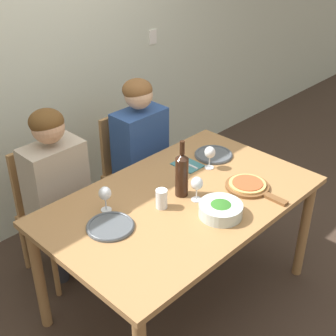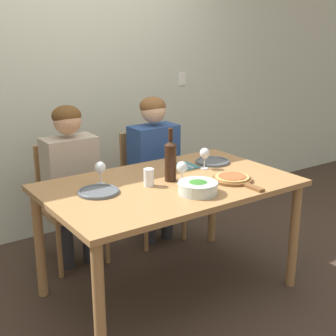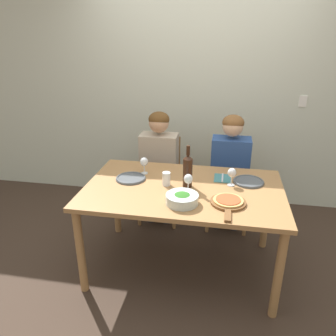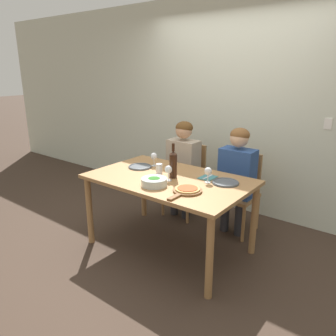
# 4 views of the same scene
# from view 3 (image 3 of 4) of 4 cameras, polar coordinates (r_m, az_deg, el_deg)

# --- Properties ---
(ground_plane) EXTENTS (40.00, 40.00, 0.00)m
(ground_plane) POSITION_cam_3_polar(r_m,az_deg,el_deg) (3.07, 2.43, -16.58)
(ground_plane) COLOR #3D2D23
(back_wall) EXTENTS (10.00, 0.06, 2.70)m
(back_wall) POSITION_cam_3_polar(r_m,az_deg,el_deg) (3.80, 5.77, 13.62)
(back_wall) COLOR beige
(back_wall) RESTS_ON ground
(dining_table) EXTENTS (1.59, 0.98, 0.78)m
(dining_table) POSITION_cam_3_polar(r_m,az_deg,el_deg) (2.69, 2.67, -5.06)
(dining_table) COLOR #9E7042
(dining_table) RESTS_ON ground
(chair_left) EXTENTS (0.42, 0.42, 0.90)m
(chair_left) POSITION_cam_3_polar(r_m,az_deg,el_deg) (3.58, -1.20, -1.35)
(chair_left) COLOR #9E7042
(chair_left) RESTS_ON ground
(chair_right) EXTENTS (0.42, 0.42, 0.90)m
(chair_right) POSITION_cam_3_polar(r_m,az_deg,el_deg) (3.52, 10.49, -2.19)
(chair_right) COLOR #9E7042
(chair_right) RESTS_ON ground
(person_woman) EXTENTS (0.47, 0.51, 1.21)m
(person_woman) POSITION_cam_3_polar(r_m,az_deg,el_deg) (3.39, -1.60, 1.67)
(person_woman) COLOR #28282D
(person_woman) RESTS_ON ground
(person_man) EXTENTS (0.47, 0.51, 1.21)m
(person_man) POSITION_cam_3_polar(r_m,az_deg,el_deg) (3.33, 10.77, 0.84)
(person_man) COLOR #28282D
(person_man) RESTS_ON ground
(wine_bottle) EXTENTS (0.08, 0.08, 0.35)m
(wine_bottle) POSITION_cam_3_polar(r_m,az_deg,el_deg) (2.61, 3.45, -0.40)
(wine_bottle) COLOR black
(wine_bottle) RESTS_ON dining_table
(broccoli_bowl) EXTENTS (0.24, 0.24, 0.08)m
(broccoli_bowl) POSITION_cam_3_polar(r_m,az_deg,el_deg) (2.39, 2.47, -5.39)
(broccoli_bowl) COLOR silver
(broccoli_bowl) RESTS_ON dining_table
(dinner_plate_left) EXTENTS (0.25, 0.25, 0.02)m
(dinner_plate_left) POSITION_cam_3_polar(r_m,az_deg,el_deg) (2.80, -6.49, -1.76)
(dinner_plate_left) COLOR #4C5156
(dinner_plate_left) RESTS_ON dining_table
(dinner_plate_right) EXTENTS (0.25, 0.25, 0.02)m
(dinner_plate_right) POSITION_cam_3_polar(r_m,az_deg,el_deg) (2.81, 13.87, -2.27)
(dinner_plate_right) COLOR #4C5156
(dinner_plate_right) RESTS_ON dining_table
(pizza_on_board) EXTENTS (0.26, 0.40, 0.04)m
(pizza_on_board) POSITION_cam_3_polar(r_m,az_deg,el_deg) (2.43, 10.43, -5.85)
(pizza_on_board) COLOR brown
(pizza_on_board) RESTS_ON dining_table
(wine_glass_left) EXTENTS (0.07, 0.07, 0.15)m
(wine_glass_left) POSITION_cam_3_polar(r_m,az_deg,el_deg) (2.86, -4.19, 0.96)
(wine_glass_left) COLOR silver
(wine_glass_left) RESTS_ON dining_table
(wine_glass_right) EXTENTS (0.07, 0.07, 0.15)m
(wine_glass_right) POSITION_cam_3_polar(r_m,az_deg,el_deg) (2.68, 11.06, -0.96)
(wine_glass_right) COLOR silver
(wine_glass_right) RESTS_ON dining_table
(wine_glass_centre) EXTENTS (0.07, 0.07, 0.15)m
(wine_glass_centre) POSITION_cam_3_polar(r_m,az_deg,el_deg) (2.53, 3.56, -2.06)
(wine_glass_centre) COLOR silver
(wine_glass_centre) RESTS_ON dining_table
(water_tumbler) EXTENTS (0.07, 0.07, 0.11)m
(water_tumbler) POSITION_cam_3_polar(r_m,az_deg,el_deg) (2.66, -0.28, -1.89)
(water_tumbler) COLOR silver
(water_tumbler) RESTS_ON dining_table
(fork_on_napkin) EXTENTS (0.14, 0.18, 0.01)m
(fork_on_napkin) POSITION_cam_3_polar(r_m,az_deg,el_deg) (2.84, 9.46, -1.76)
(fork_on_napkin) COLOR #387075
(fork_on_napkin) RESTS_ON dining_table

